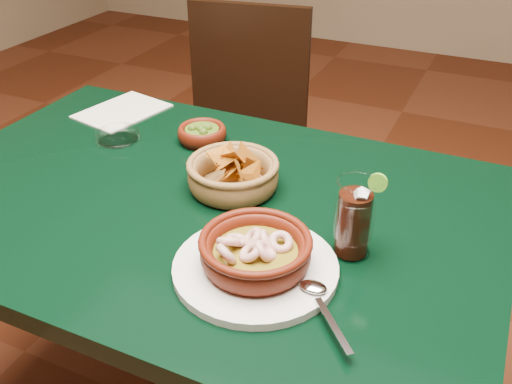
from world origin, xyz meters
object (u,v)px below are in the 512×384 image
at_px(dining_chair, 239,138).
at_px(cola_drink, 354,218).
at_px(dining_table, 200,237).
at_px(chip_basket, 233,174).
at_px(shrimp_plate, 256,256).

bearing_deg(dining_chair, cola_drink, -51.87).
bearing_deg(dining_table, dining_chair, 110.00).
relative_size(chip_basket, cola_drink, 1.33).
relative_size(dining_table, chip_basket, 5.46).
relative_size(dining_chair, chip_basket, 4.20).
height_order(shrimp_plate, chip_basket, chip_basket).
relative_size(shrimp_plate, cola_drink, 2.07).
height_order(dining_table, chip_basket, chip_basket).
height_order(dining_chair, cola_drink, dining_chair).
bearing_deg(dining_table, chip_basket, 49.65).
xyz_separation_m(dining_chair, chip_basket, (0.31, -0.65, 0.28)).
bearing_deg(shrimp_plate, dining_chair, 118.00).
height_order(dining_chair, chip_basket, dining_chair).
bearing_deg(cola_drink, dining_chair, 128.13).
bearing_deg(cola_drink, shrimp_plate, -137.83).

